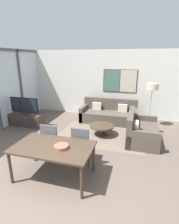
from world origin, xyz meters
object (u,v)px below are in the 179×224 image
object	(u,v)px
dining_table	(53,149)
fruit_bowl	(61,146)
tv_console	(26,120)
sofa_main	(109,115)
sofa_side	(140,132)
dining_chair_left	(52,140)
coffee_table	(102,128)
dining_chair_centre	(82,143)
floor_lamp	(152,89)
television	(24,106)

from	to	relation	value
dining_table	fruit_bowl	size ratio (longest dim) A/B	5.51
fruit_bowl	tv_console	bearing A→B (deg)	136.93
tv_console	sofa_main	xyz separation A→B (m)	(2.94, 1.32, 0.05)
sofa_side	dining_chair_left	xyz separation A→B (m)	(-2.13, -1.68, 0.24)
coffee_table	dining_chair_centre	size ratio (longest dim) A/B	0.85
fruit_bowl	floor_lamp	bearing A→B (deg)	63.03
dining_chair_centre	floor_lamp	xyz separation A→B (m)	(1.66, 2.94, 0.88)
dining_chair_centre	fruit_bowl	world-z (taller)	dining_chair_centre
television	sofa_side	bearing A→B (deg)	-1.29
dining_chair_left	sofa_main	bearing A→B (deg)	73.57
tv_console	dining_table	bearing A→B (deg)	-44.98
floor_lamp	dining_chair_centre	bearing A→B (deg)	-119.42
dining_chair_left	dining_chair_centre	world-z (taller)	same
television	floor_lamp	bearing A→B (deg)	14.84
dining_chair_centre	fruit_bowl	xyz separation A→B (m)	(-0.20, -0.71, 0.26)
dining_chair_left	fruit_bowl	distance (m)	0.94
tv_console	sofa_side	world-z (taller)	sofa_side
coffee_table	sofa_main	bearing A→B (deg)	90.00
tv_console	floor_lamp	bearing A→B (deg)	14.85
television	dining_table	size ratio (longest dim) A/B	0.69
fruit_bowl	floor_lamp	distance (m)	4.14
fruit_bowl	floor_lamp	xyz separation A→B (m)	(1.86, 3.65, 0.63)
coffee_table	fruit_bowl	distance (m)	2.50
sofa_main	fruit_bowl	bearing A→B (deg)	-94.78
floor_lamp	sofa_side	bearing A→B (deg)	-104.22
coffee_table	dining_chair_left	distance (m)	1.98
dining_table	television	bearing A→B (deg)	135.01
sofa_main	dining_chair_centre	world-z (taller)	dining_chair_centre
sofa_side	tv_console	bearing A→B (deg)	88.72
television	floor_lamp	distance (m)	4.68
dining_table	dining_chair_centre	distance (m)	0.80
fruit_bowl	sofa_side	bearing A→B (deg)	57.09
tv_console	fruit_bowl	bearing A→B (deg)	-43.07
coffee_table	floor_lamp	size ratio (longest dim) A/B	0.50
dining_table	dining_chair_centre	bearing A→B (deg)	59.63
television	coffee_table	distance (m)	2.99
tv_console	dining_chair_centre	distance (m)	3.34
dining_table	dining_chair_centre	xyz separation A→B (m)	(0.40, 0.68, -0.15)
sofa_main	dining_chair_left	world-z (taller)	dining_chair_left
dining_chair_centre	floor_lamp	size ratio (longest dim) A/B	0.59
sofa_side	dining_table	distance (m)	2.93
dining_chair_left	dining_chair_centre	size ratio (longest dim) A/B	1.00
sofa_main	coffee_table	distance (m)	1.35
fruit_bowl	floor_lamp	world-z (taller)	floor_lamp
coffee_table	dining_chair_centre	bearing A→B (deg)	-93.97
sofa_main	dining_chair_left	size ratio (longest dim) A/B	2.30
coffee_table	dining_chair_left	xyz separation A→B (m)	(-0.91, -1.73, 0.27)
fruit_bowl	dining_chair_left	bearing A→B (deg)	130.94
dining_table	sofa_side	bearing A→B (deg)	53.47
floor_lamp	dining_table	bearing A→B (deg)	-119.60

